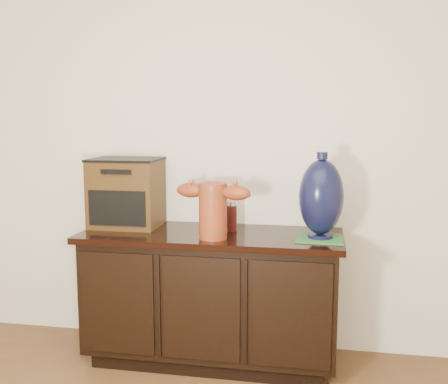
% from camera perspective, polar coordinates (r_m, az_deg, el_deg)
% --- Properties ---
extents(sideboard, '(1.46, 0.56, 0.75)m').
position_cam_1_polar(sideboard, '(3.05, -1.39, -11.20)').
color(sideboard, black).
rests_on(sideboard, ground).
extents(terracotta_vessel, '(0.43, 0.18, 0.30)m').
position_cam_1_polar(terracotta_vessel, '(2.78, -1.22, -1.69)').
color(terracotta_vessel, '#90381A').
rests_on(terracotta_vessel, sideboard).
extents(tv_radio, '(0.40, 0.33, 0.40)m').
position_cam_1_polar(tv_radio, '(3.15, -10.57, -0.05)').
color(tv_radio, '#3E280F').
rests_on(tv_radio, sideboard).
extents(green_mat, '(0.25, 0.25, 0.01)m').
position_cam_1_polar(green_mat, '(2.84, 10.42, -4.98)').
color(green_mat, '#306B33').
rests_on(green_mat, sideboard).
extents(lamp_base, '(0.24, 0.24, 0.46)m').
position_cam_1_polar(lamp_base, '(2.80, 10.53, -0.58)').
color(lamp_base, black).
rests_on(lamp_base, green_mat).
extents(spray_can, '(0.06, 0.06, 0.17)m').
position_cam_1_polar(spray_can, '(2.97, 0.85, -2.68)').
color(spray_can, '#611210').
rests_on(spray_can, sideboard).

